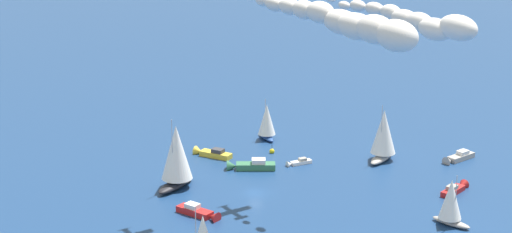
{
  "coord_description": "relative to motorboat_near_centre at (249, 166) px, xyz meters",
  "views": [
    {
      "loc": [
        -128.03,
        -96.09,
        64.8
      ],
      "look_at": [
        -0.07,
        -0.19,
        15.09
      ],
      "focal_mm": 64.43,
      "sensor_mm": 36.0,
      "label": 1
    }
  ],
  "objects": [
    {
      "name": "motorboat_far_stbd",
      "position": [
        1.38,
        11.02,
        -0.1
      ],
      "size": [
        3.38,
        8.67,
        2.45
      ],
      "color": "gold",
      "rests_on": "ground_plane"
    },
    {
      "name": "smoke_trail_lead",
      "position": [
        -30.66,
        -40.21,
        39.05
      ],
      "size": [
        19.21,
        44.61,
        5.26
      ],
      "color": "silver"
    },
    {
      "name": "motorboat_outer_ring_e",
      "position": [
        29.82,
        -31.35,
        -0.13
      ],
      "size": [
        8.39,
        3.97,
        2.36
      ],
      "color": "#9E9993",
      "rests_on": "ground_plane"
    },
    {
      "name": "motorboat_offshore",
      "position": [
        8.14,
        -6.34,
        -0.33
      ],
      "size": [
        5.52,
        3.72,
        1.59
      ],
      "color": "white",
      "rests_on": "ground_plane"
    },
    {
      "name": "motorboat_near_centre",
      "position": [
        0.0,
        0.0,
        0.0
      ],
      "size": [
        7.88,
        9.26,
        2.82
      ],
      "color": "#33704C",
      "rests_on": "ground_plane"
    },
    {
      "name": "sailboat_inshore",
      "position": [
        -15.94,
        5.07,
        5.57
      ],
      "size": [
        11.07,
        6.68,
        13.87
      ],
      "color": "black",
      "rests_on": "ground_plane"
    },
    {
      "name": "sailboat_outer_ring_c",
      "position": [
        20.9,
        -18.75,
        4.74
      ],
      "size": [
        9.55,
        5.63,
        12.05
      ],
      "color": "#9E9993",
      "rests_on": "ground_plane"
    },
    {
      "name": "motorboat_outer_ring_b",
      "position": [
        -23.92,
        -7.35,
        -0.08
      ],
      "size": [
        2.26,
        8.65,
        2.51
      ],
      "color": "#B21E1E",
      "rests_on": "ground_plane"
    },
    {
      "name": "sailboat_trailing",
      "position": [
        -0.91,
        -44.18,
        3.48
      ],
      "size": [
        4.28,
        7.34,
        9.29
      ],
      "color": "#9E9993",
      "rests_on": "ground_plane"
    },
    {
      "name": "marker_buoy",
      "position": [
        10.68,
        2.03,
        -0.37
      ],
      "size": [
        1.1,
        1.1,
        2.1
      ],
      "color": "yellow",
      "rests_on": "ground_plane"
    },
    {
      "name": "smoke_trail_wingman",
      "position": [
        -12.4,
        -42.49,
        36.43
      ],
      "size": [
        15.98,
        37.46,
        5.24
      ],
      "color": "silver"
    },
    {
      "name": "motorboat_far_port",
      "position": [
        13.69,
        -38.5,
        -0.17
      ],
      "size": [
        7.68,
        2.38,
        2.2
      ],
      "color": "#B21E1E",
      "rests_on": "ground_plane"
    },
    {
      "name": "sailboat_mid_cluster",
      "position": [
        17.34,
        8.29,
        3.33
      ],
      "size": [
        5.45,
        6.95,
        8.97
      ],
      "color": "#23478C",
      "rests_on": "ground_plane"
    },
    {
      "name": "ground_plane",
      "position": [
        -9.39,
        -8.67,
        -0.76
      ],
      "size": [
        2000.0,
        2000.0,
        0.0
      ],
      "primitive_type": "plane",
      "color": "navy"
    }
  ]
}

